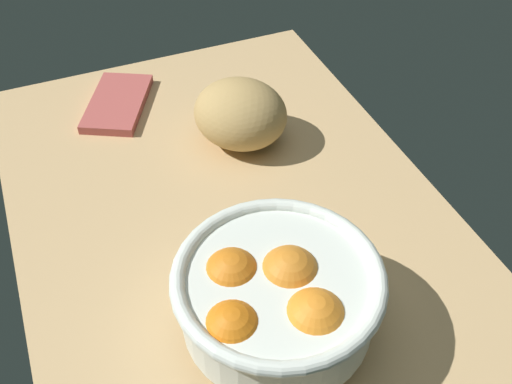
# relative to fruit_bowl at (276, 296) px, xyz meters

# --- Properties ---
(ground_plane) EXTENTS (0.75, 0.54, 0.03)m
(ground_plane) POSITION_rel_fruit_bowl_xyz_m (0.21, -0.02, -0.08)
(ground_plane) COLOR tan
(fruit_bowl) EXTENTS (0.22, 0.22, 0.10)m
(fruit_bowl) POSITION_rel_fruit_bowl_xyz_m (0.00, 0.00, 0.00)
(fruit_bowl) COLOR white
(fruit_bowl) RESTS_ON ground
(bread_loaf) EXTENTS (0.18, 0.18, 0.10)m
(bread_loaf) POSITION_rel_fruit_bowl_xyz_m (0.32, -0.08, -0.02)
(bread_loaf) COLOR tan
(bread_loaf) RESTS_ON ground
(napkin_folded) EXTENTS (0.17, 0.14, 0.01)m
(napkin_folded) POSITION_rel_fruit_bowl_xyz_m (0.47, 0.06, -0.06)
(napkin_folded) COLOR #B3504B
(napkin_folded) RESTS_ON ground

